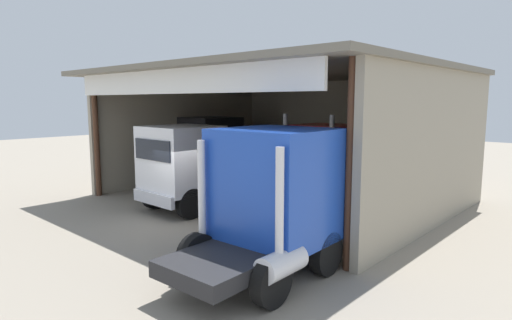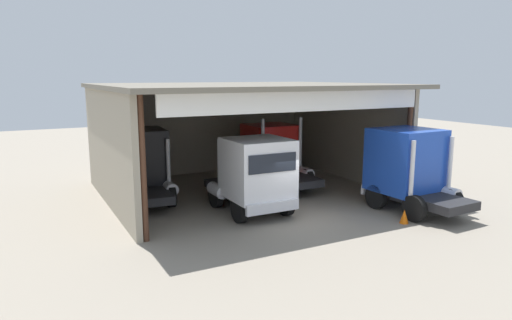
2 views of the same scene
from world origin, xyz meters
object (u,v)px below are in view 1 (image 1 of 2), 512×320
object	(u,v)px
truck_red_left_bay	(321,163)
traffic_cone	(184,261)
tool_cart	(427,189)
truck_black_center_left_bay	(207,148)
truck_blue_yard_outside	(272,197)
truck_white_center_bay	(188,165)
oil_drum	(437,188)

from	to	relation	value
truck_red_left_bay	traffic_cone	xyz separation A→B (m)	(1.39, -8.12, -1.43)
tool_cart	truck_black_center_left_bay	bearing A→B (deg)	-160.38
tool_cart	traffic_cone	bearing A→B (deg)	-97.49
truck_blue_yard_outside	tool_cart	bearing A→B (deg)	88.30
truck_black_center_left_bay	traffic_cone	size ratio (longest dim) A/B	8.75
truck_blue_yard_outside	truck_black_center_left_bay	bearing A→B (deg)	144.19
truck_black_center_left_bay	truck_red_left_bay	distance (m)	7.14
truck_red_left_bay	traffic_cone	distance (m)	8.37
truck_white_center_bay	traffic_cone	xyz separation A→B (m)	(4.74, -3.96, -1.46)
tool_cart	traffic_cone	size ratio (longest dim) A/B	1.79
truck_white_center_bay	tool_cart	bearing A→B (deg)	-128.45
truck_red_left_bay	oil_drum	size ratio (longest dim) A/B	5.68
truck_white_center_bay	traffic_cone	world-z (taller)	truck_white_center_bay
truck_blue_yard_outside	truck_red_left_bay	bearing A→B (deg)	112.20
truck_black_center_left_bay	truck_red_left_bay	xyz separation A→B (m)	(7.14, -0.10, -0.08)
truck_black_center_left_bay	truck_white_center_bay	world-z (taller)	truck_black_center_left_bay
truck_black_center_left_bay	traffic_cone	world-z (taller)	truck_black_center_left_bay
tool_cart	traffic_cone	xyz separation A→B (m)	(-1.56, -11.82, -0.22)
truck_red_left_bay	oil_drum	bearing A→B (deg)	53.92
truck_white_center_bay	traffic_cone	distance (m)	6.35
truck_blue_yard_outside	oil_drum	xyz separation A→B (m)	(0.16, 10.86, -1.44)
truck_red_left_bay	oil_drum	xyz separation A→B (m)	(3.17, 4.18, -1.25)
truck_red_left_bay	traffic_cone	bearing A→B (deg)	-79.19
truck_white_center_bay	tool_cart	size ratio (longest dim) A/B	5.16
traffic_cone	truck_blue_yard_outside	bearing A→B (deg)	41.82
truck_red_left_bay	truck_black_center_left_bay	bearing A→B (deg)	-179.73
truck_white_center_bay	truck_blue_yard_outside	bearing A→B (deg)	158.67
oil_drum	tool_cart	bearing A→B (deg)	-115.18
truck_black_center_left_bay	tool_cart	xyz separation A→B (m)	(10.08, 3.59, -1.30)
truck_black_center_left_bay	truck_white_center_bay	bearing A→B (deg)	-44.33
truck_white_center_bay	oil_drum	bearing A→B (deg)	-127.78
truck_white_center_bay	oil_drum	distance (m)	10.67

